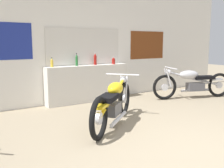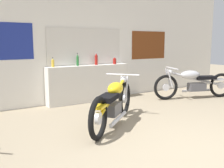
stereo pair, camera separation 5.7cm
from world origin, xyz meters
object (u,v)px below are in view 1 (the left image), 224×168
Objects in this scene: motorcycle_silver at (193,82)px; bottle_left_center at (77,60)px; bottle_center at (95,59)px; bottle_right_center at (114,61)px; motorcycle_yellow at (114,102)px; bottle_leftmost at (52,63)px.

bottle_left_center is at bearing 156.76° from motorcycle_silver.
bottle_left_center is 0.97× the size of bottle_center.
bottle_right_center is 2.26m from motorcycle_yellow.
bottle_center is 2.10m from motorcycle_yellow.
motorcycle_silver is at bearing -33.26° from bottle_right_center.
bottle_center is at bearing 1.34° from bottle_left_center.
bottle_leftmost is at bearing 179.48° from bottle_left_center.
bottle_left_center is 0.18× the size of motorcycle_yellow.
bottle_leftmost is 1.16× the size of bottle_right_center.
motorcycle_silver is (2.16, -1.15, -0.60)m from bottle_center.
bottle_center reaches higher than motorcycle_silver.
bottle_right_center is 2.07m from motorcycle_silver.
bottle_center is at bearing 173.35° from bottle_right_center.
motorcycle_silver is at bearing -28.07° from bottle_center.
motorcycle_yellow is at bearing -165.85° from motorcycle_silver.
motorcycle_yellow is (-0.73, -1.88, -0.59)m from bottle_center.
bottle_leftmost is at bearing 160.55° from motorcycle_silver.
bottle_center is 1.64× the size of bottle_right_center.
bottle_center is 0.18× the size of motorcycle_yellow.
bottle_leftmost is 0.71× the size of bottle_center.
bottle_leftmost is at bearing 100.89° from motorcycle_yellow.
bottle_leftmost is at bearing -179.67° from bottle_center.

